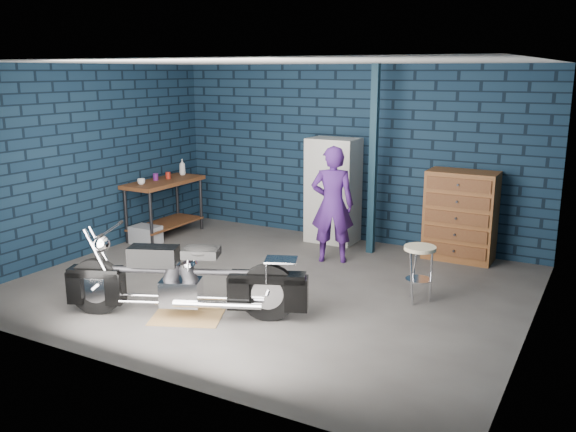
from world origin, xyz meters
name	(u,v)px	position (x,y,z in m)	size (l,w,h in m)	color
ground	(271,286)	(0.00, 0.00, 0.00)	(6.00, 6.00, 0.00)	#55524F
room_walls	(293,128)	(0.00, 0.55, 1.90)	(6.02, 5.01, 2.71)	#0F2032
support_post	(373,161)	(0.55, 1.95, 1.35)	(0.10, 0.10, 2.70)	#122B39
workbench	(165,208)	(-2.68, 1.21, 0.46)	(0.60, 1.40, 0.91)	brown
drip_mat	(187,316)	(-0.31, -1.28, 0.00)	(0.75, 0.56, 0.01)	olive
motorcycle	(186,274)	(-0.31, -1.28, 0.49)	(2.23, 0.60, 0.98)	black
person	(332,204)	(0.23, 1.29, 0.81)	(0.59, 0.39, 1.62)	#431D6D
storage_bin	(146,235)	(-2.66, 0.71, 0.14)	(0.44, 0.31, 0.27)	gray
locker	(333,191)	(-0.20, 2.23, 0.80)	(0.75, 0.54, 1.61)	beige
tool_chest	(460,216)	(1.76, 2.23, 0.63)	(0.94, 0.52, 1.26)	brown
shop_stool	(419,274)	(1.75, 0.37, 0.33)	(0.36, 0.36, 0.66)	#C5BA95
cup_a	(141,182)	(-2.73, 0.76, 0.96)	(0.12, 0.12, 0.09)	#C5BA95
mug_purple	(156,177)	(-2.79, 1.15, 0.97)	(0.08, 0.08, 0.11)	#561966
mug_red	(168,175)	(-2.71, 1.36, 0.96)	(0.08, 0.08, 0.11)	#A02115
bottle	(182,167)	(-2.74, 1.77, 1.04)	(0.10, 0.10, 0.27)	gray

